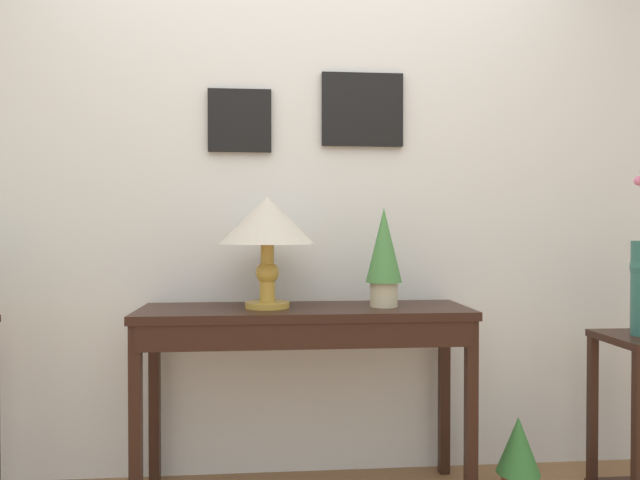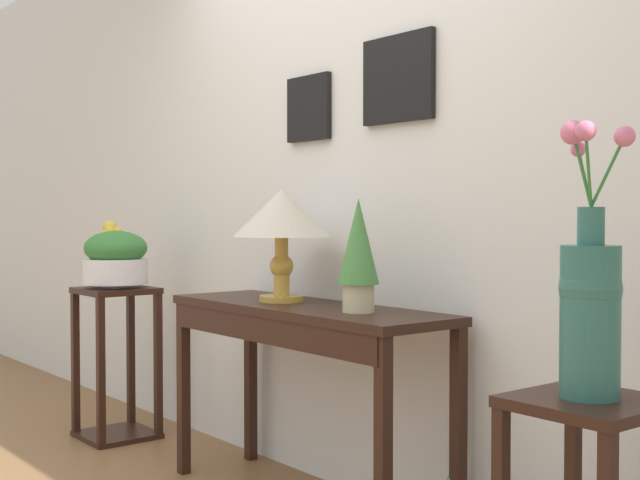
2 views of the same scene
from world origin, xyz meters
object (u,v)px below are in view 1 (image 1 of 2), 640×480
potted_plant_on_console (384,253)px  potted_plant_floor (518,455)px  table_lamp (267,226)px  console_table (305,334)px

potted_plant_on_console → potted_plant_floor: size_ratio=1.19×
potted_plant_floor → potted_plant_on_console: bearing=169.3°
potted_plant_on_console → potted_plant_floor: (0.54, -0.10, -0.83)m
table_lamp → potted_plant_floor: size_ratio=1.31×
table_lamp → potted_plant_on_console: 0.50m
console_table → potted_plant_floor: console_table is taller
table_lamp → potted_plant_on_console: bearing=-1.0°
console_table → potted_plant_floor: (0.88, -0.09, -0.50)m
potted_plant_floor → table_lamp: bearing=173.8°
potted_plant_on_console → potted_plant_floor: potted_plant_on_console is taller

